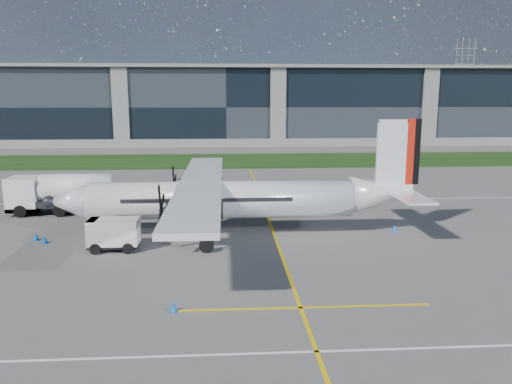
# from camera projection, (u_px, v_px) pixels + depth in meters

# --- Properties ---
(ground) EXTENTS (400.00, 400.00, 0.00)m
(ground) POSITION_uv_depth(u_px,v_px,m) (228.00, 168.00, 67.68)
(ground) COLOR #595654
(ground) RESTS_ON ground
(grass_strip) EXTENTS (400.00, 18.00, 0.04)m
(grass_strip) POSITION_uv_depth(u_px,v_px,m) (227.00, 160.00, 75.52)
(grass_strip) COLOR #13330E
(grass_strip) RESTS_ON ground
(terminal_building) EXTENTS (120.00, 20.00, 15.00)m
(terminal_building) POSITION_uv_depth(u_px,v_px,m) (226.00, 106.00, 105.49)
(terminal_building) COLOR black
(terminal_building) RESTS_ON ground
(tree_line) EXTENTS (400.00, 6.00, 6.00)m
(tree_line) POSITION_uv_depth(u_px,v_px,m) (226.00, 117.00, 165.15)
(tree_line) COLOR black
(tree_line) RESTS_ON ground
(pylon_east) EXTENTS (9.00, 4.60, 30.00)m
(pylon_east) POSITION_uv_depth(u_px,v_px,m) (463.00, 81.00, 177.95)
(pylon_east) COLOR gray
(pylon_east) RESTS_ON ground
(yellow_taxiway_centerline) EXTENTS (0.20, 70.00, 0.01)m
(yellow_taxiway_centerline) POSITION_uv_depth(u_px,v_px,m) (269.00, 222.00, 38.45)
(yellow_taxiway_centerline) COLOR yellow
(yellow_taxiway_centerline) RESTS_ON ground
(turboprop_aircraft) EXTENTS (25.75, 26.70, 8.01)m
(turboprop_aircraft) POSITION_uv_depth(u_px,v_px,m) (235.00, 178.00, 34.29)
(turboprop_aircraft) COLOR silver
(turboprop_aircraft) RESTS_ON ground
(fuel_tanker_truck) EXTENTS (8.75, 2.84, 3.28)m
(fuel_tanker_truck) POSITION_uv_depth(u_px,v_px,m) (54.00, 194.00, 40.98)
(fuel_tanker_truck) COLOR silver
(fuel_tanker_truck) RESTS_ON ground
(baggage_tug) EXTENTS (3.30, 1.98, 1.98)m
(baggage_tug) POSITION_uv_depth(u_px,v_px,m) (114.00, 234.00, 31.27)
(baggage_tug) COLOR silver
(baggage_tug) RESTS_ON ground
(ground_crew_person) EXTENTS (0.58, 0.79, 1.88)m
(ground_crew_person) POSITION_uv_depth(u_px,v_px,m) (135.00, 220.00, 35.11)
(ground_crew_person) COLOR #F25907
(ground_crew_person) RESTS_ON ground
(safety_cone_stbdwing) EXTENTS (0.36, 0.36, 0.50)m
(safety_cone_stbdwing) POSITION_uv_depth(u_px,v_px,m) (211.00, 193.00, 48.55)
(safety_cone_stbdwing) COLOR blue
(safety_cone_stbdwing) RESTS_ON ground
(safety_cone_tail) EXTENTS (0.36, 0.36, 0.50)m
(safety_cone_tail) POSITION_uv_depth(u_px,v_px,m) (395.00, 228.00, 35.61)
(safety_cone_tail) COLOR blue
(safety_cone_tail) RESTS_ON ground
(safety_cone_fwd) EXTENTS (0.36, 0.36, 0.50)m
(safety_cone_fwd) POSITION_uv_depth(u_px,v_px,m) (36.00, 237.00, 33.44)
(safety_cone_fwd) COLOR blue
(safety_cone_fwd) RESTS_ON ground
(safety_cone_nose_port) EXTENTS (0.36, 0.36, 0.50)m
(safety_cone_nose_port) POSITION_uv_depth(u_px,v_px,m) (45.00, 239.00, 32.81)
(safety_cone_nose_port) COLOR blue
(safety_cone_nose_port) RESTS_ON ground
(safety_cone_portwing) EXTENTS (0.36, 0.36, 0.50)m
(safety_cone_portwing) POSITION_uv_depth(u_px,v_px,m) (173.00, 306.00, 22.34)
(safety_cone_portwing) COLOR blue
(safety_cone_portwing) RESTS_ON ground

